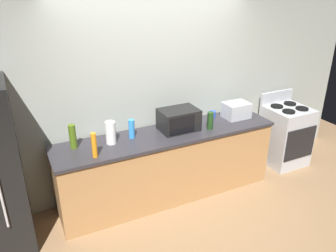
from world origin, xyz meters
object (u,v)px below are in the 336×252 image
object	(u,v)px
bottle_olive_oil	(73,137)
mug_blue	(212,114)
microwave	(179,120)
paper_towel_roll	(111,133)
bottle_spray_cleaner	(132,129)
stove_range	(285,135)
bottle_dish_soap	(94,145)
bottle_wine	(210,121)
toaster_oven	(236,110)

from	to	relation	value
bottle_olive_oil	mug_blue	bearing A→B (deg)	2.38
microwave	paper_towel_roll	distance (m)	0.88
microwave	bottle_spray_cleaner	size ratio (longest dim) A/B	2.06
stove_range	mug_blue	size ratio (longest dim) A/B	11.26
bottle_spray_cleaner	bottle_dish_soap	xyz separation A→B (m)	(-0.52, -0.27, 0.02)
bottle_olive_oil	bottle_wine	size ratio (longest dim) A/B	1.25
toaster_oven	bottle_wine	size ratio (longest dim) A/B	1.50
microwave	mug_blue	xyz separation A→B (m)	(0.61, 0.15, -0.09)
bottle_olive_oil	bottle_dish_soap	distance (m)	0.35
bottle_olive_oil	bottle_dish_soap	xyz separation A→B (m)	(0.16, -0.31, -0.00)
bottle_wine	toaster_oven	bearing A→B (deg)	17.74
stove_range	microwave	bearing A→B (deg)	178.49
stove_range	bottle_wine	bearing A→B (deg)	-175.69
microwave	bottle_dish_soap	bearing A→B (deg)	-168.22
toaster_oven	paper_towel_roll	world-z (taller)	paper_towel_roll
bottle_olive_oil	bottle_wine	world-z (taller)	bottle_olive_oil
bottle_wine	bottle_dish_soap	size ratio (longest dim) A/B	0.81
bottle_olive_oil	bottle_spray_cleaner	xyz separation A→B (m)	(0.68, -0.04, -0.03)
bottle_wine	bottle_spray_cleaner	world-z (taller)	bottle_spray_cleaner
paper_towel_roll	bottle_olive_oil	distance (m)	0.42
paper_towel_roll	bottle_spray_cleaner	bearing A→B (deg)	6.87
toaster_oven	mug_blue	bearing A→B (deg)	154.17
bottle_wine	bottle_spray_cleaner	xyz separation A→B (m)	(-0.98, 0.19, 0.00)
toaster_oven	paper_towel_roll	distance (m)	1.78
bottle_spray_cleaner	bottle_dish_soap	distance (m)	0.59
stove_range	bottle_spray_cleaner	xyz separation A→B (m)	(-2.44, 0.08, 0.56)
bottle_dish_soap	toaster_oven	bearing A→B (deg)	6.97
stove_range	mug_blue	world-z (taller)	stove_range
stove_range	bottle_spray_cleaner	world-z (taller)	bottle_spray_cleaner
paper_towel_roll	microwave	bearing A→B (deg)	-0.14
paper_towel_roll	bottle_wine	distance (m)	1.26
microwave	bottle_dish_soap	xyz separation A→B (m)	(-1.14, -0.24, 0.00)
paper_towel_roll	bottle_dish_soap	world-z (taller)	bottle_dish_soap
stove_range	bottle_wine	xyz separation A→B (m)	(-1.46, -0.11, 0.55)
microwave	paper_towel_roll	world-z (taller)	same
microwave	paper_towel_roll	size ratio (longest dim) A/B	1.78
bottle_wine	bottle_dish_soap	distance (m)	1.51
stove_range	paper_towel_roll	distance (m)	2.77
bottle_spray_cleaner	bottle_wine	bearing A→B (deg)	-11.06
bottle_spray_cleaner	bottle_olive_oil	bearing A→B (deg)	176.59
toaster_oven	bottle_olive_oil	distance (m)	2.20
bottle_olive_oil	bottle_wine	xyz separation A→B (m)	(1.67, -0.23, -0.03)
microwave	bottle_dish_soap	world-z (taller)	bottle_dish_soap
bottle_spray_cleaner	stove_range	bearing A→B (deg)	-1.93
paper_towel_roll	bottle_olive_oil	world-z (taller)	bottle_olive_oil
toaster_oven	bottle_spray_cleaner	world-z (taller)	bottle_spray_cleaner
toaster_oven	bottle_wine	bearing A→B (deg)	-162.26
bottle_wine	mug_blue	distance (m)	0.40
microwave	bottle_dish_soap	distance (m)	1.16
stove_range	bottle_dish_soap	size ratio (longest dim) A/B	3.86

